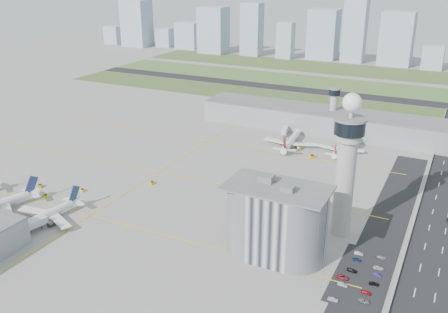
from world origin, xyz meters
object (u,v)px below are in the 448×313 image
at_px(airplane_far_b, 340,144).
at_px(car_lot_5, 359,253).
at_px(car_lot_4, 357,260).
at_px(tug_1, 46,196).
at_px(car_lot_10, 379,268).
at_px(airplane_far_a, 291,137).
at_px(car_lot_2, 343,277).
at_px(car_lot_3, 352,270).
at_px(car_hw_1, 448,220).
at_px(jet_bridge_far_0, 286,129).
at_px(car_lot_9, 378,275).
at_px(car_lot_7, 366,293).
at_px(tug_5, 312,156).
at_px(car_lot_0, 333,299).
at_px(car_lot_11, 382,257).
at_px(jet_bridge_far_1, 357,139).
at_px(jet_bridge_near_2, 19,234).
at_px(admin_building, 276,221).
at_px(tug_0, 40,186).
at_px(car_lot_6, 364,301).
at_px(car_lot_8, 374,284).
at_px(car_lot_1, 343,285).
at_px(secondary_tower, 333,106).
at_px(control_tower, 347,160).
at_px(tug_4, 300,147).
at_px(tug_3, 152,183).

relative_size(airplane_far_b, car_lot_5, 10.15).
height_order(car_lot_4, car_lot_5, car_lot_5).
bearing_deg(tug_1, car_lot_10, -82.13).
distance_m(airplane_far_a, car_lot_5, 134.06).
bearing_deg(car_lot_2, car_lot_10, -33.50).
bearing_deg(car_lot_3, car_hw_1, -24.88).
height_order(jet_bridge_far_0, car_lot_9, jet_bridge_far_0).
bearing_deg(car_lot_7, tug_5, 29.38).
distance_m(car_lot_0, car_lot_9, 25.44).
relative_size(airplane_far_b, car_hw_1, 10.12).
bearing_deg(car_lot_4, airplane_far_b, 19.70).
xyz_separation_m(car_lot_11, car_hw_1, (22.42, 47.16, 0.05)).
distance_m(airplane_far_a, car_lot_10, 145.16).
xyz_separation_m(jet_bridge_far_1, car_hw_1, (63.30, -90.79, -2.24)).
relative_size(car_lot_3, car_lot_4, 1.18).
bearing_deg(airplane_far_b, jet_bridge_near_2, 146.72).
bearing_deg(car_lot_4, admin_building, 109.44).
height_order(tug_0, car_hw_1, tug_0).
distance_m(car_lot_4, car_lot_6, 27.15).
relative_size(airplane_far_b, car_lot_10, 9.01).
height_order(tug_5, car_lot_11, tug_5).
height_order(jet_bridge_near_2, car_lot_10, jet_bridge_near_2).
xyz_separation_m(airplane_far_b, car_lot_3, (38.25, -131.83, -4.63)).
xyz_separation_m(car_lot_8, car_hw_1, (21.75, 67.08, -0.04)).
bearing_deg(jet_bridge_far_0, car_lot_1, 16.35).
height_order(car_lot_1, car_lot_11, car_lot_1).
height_order(tug_0, car_lot_6, tug_0).
bearing_deg(secondary_tower, airplane_far_a, -110.41).
relative_size(admin_building, car_lot_10, 10.17).
xyz_separation_m(jet_bridge_near_2, car_lot_9, (146.69, 41.58, -2.30)).
height_order(control_tower, car_lot_7, control_tower).
relative_size(admin_building, car_lot_1, 11.14).
bearing_deg(jet_bridge_far_0, tug_1, -36.00).
height_order(car_lot_5, car_lot_6, car_lot_5).
bearing_deg(tug_5, car_lot_4, 155.28).
bearing_deg(airplane_far_a, tug_0, 134.77).
relative_size(control_tower, car_lot_10, 15.62).
height_order(jet_bridge_far_1, tug_4, jet_bridge_far_1).
xyz_separation_m(tug_3, car_lot_3, (118.19, -35.09, -0.24)).
relative_size(car_lot_5, car_lot_8, 0.96).
bearing_deg(secondary_tower, admin_building, -82.71).
bearing_deg(car_lot_3, tug_4, 28.38).
distance_m(airplane_far_a, car_lot_9, 149.74).
relative_size(control_tower, car_lot_5, 17.61).
xyz_separation_m(car_lot_2, car_lot_7, (10.15, -5.53, -0.10)).
height_order(car_lot_6, car_lot_10, car_lot_10).
bearing_deg(tug_5, tug_4, -7.80).
relative_size(airplane_far_b, car_lot_7, 9.69).
height_order(tug_1, car_lot_7, tug_1).
bearing_deg(secondary_tower, car_lot_10, -68.98).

